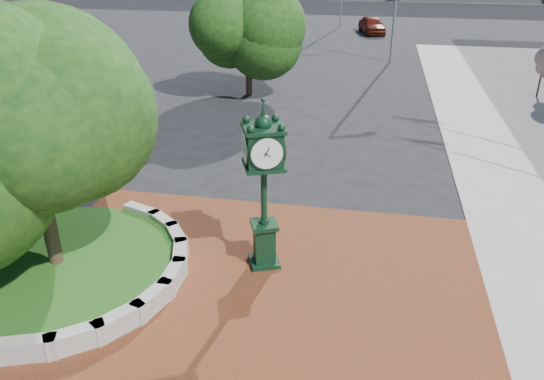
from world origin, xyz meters
The scene contains 9 objects.
ground centered at (0.00, 0.00, 0.00)m, with size 200.00×200.00×0.00m, color black.
plaza centered at (0.00, -1.00, 0.02)m, with size 12.00×12.00×0.04m, color maroon.
planter_wall centered at (-2.71, 0.00, 0.27)m, with size 2.96×6.77×0.54m.
grass_bed centered at (-5.00, 0.00, 0.20)m, with size 6.10×6.10×0.40m, color #124112.
tree_planter centered at (-5.00, 0.00, 3.72)m, with size 5.20×5.20×6.33m.
tree_street centered at (-4.00, 18.00, 3.24)m, with size 4.40×4.40×5.45m.
post_clock centered at (0.26, 1.47, 2.52)m, with size 1.18×1.18×4.58m.
parked_car centered at (2.30, 39.96, 0.75)m, with size 1.77×4.41×1.50m, color #50140B.
shrub_mid centered at (11.75, 20.49, 1.59)m, with size 1.20×1.20×2.20m.
Camera 1 is at (2.75, -10.42, 8.11)m, focal length 35.00 mm.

